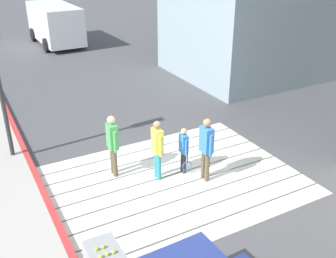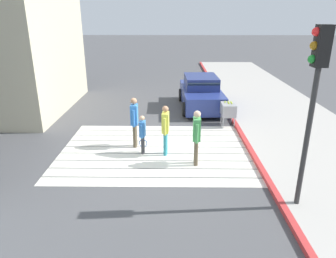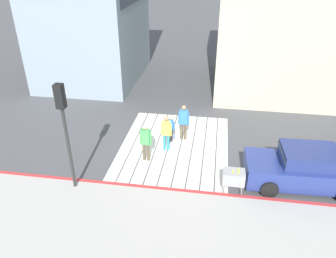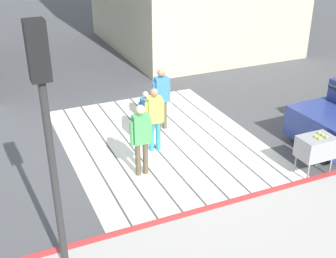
{
  "view_description": "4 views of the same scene",
  "coord_description": "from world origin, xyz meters",
  "px_view_note": "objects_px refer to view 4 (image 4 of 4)",
  "views": [
    {
      "loc": [
        -4.44,
        -7.73,
        5.79
      ],
      "look_at": [
        0.34,
        1.03,
        1.01
      ],
      "focal_mm": 42.18,
      "sensor_mm": 36.0,
      "label": 1
    },
    {
      "loc": [
        -0.56,
        9.94,
        4.45
      ],
      "look_at": [
        -0.45,
        0.69,
        1.04
      ],
      "focal_mm": 33.75,
      "sensor_mm": 36.0,
      "label": 2
    },
    {
      "loc": [
        -12.81,
        -1.69,
        8.03
      ],
      "look_at": [
        0.15,
        0.33,
        0.8
      ],
      "focal_mm": 34.91,
      "sensor_mm": 36.0,
      "label": 3
    },
    {
      "loc": [
        -9.58,
        4.08,
        5.47
      ],
      "look_at": [
        -0.74,
        0.13,
        0.74
      ],
      "focal_mm": 47.13,
      "sensor_mm": 36.0,
      "label": 4
    }
  ],
  "objects_px": {
    "tennis_ball_cart": "(316,147)",
    "pedestrian_adult_trailing": "(161,95)",
    "traffic_light_corner": "(44,104)",
    "pedestrian_child_with_racket": "(146,112)",
    "pedestrian_adult_side": "(141,135)",
    "pedestrian_adult_lead": "(155,115)"
  },
  "relations": [
    {
      "from": "pedestrian_adult_trailing",
      "to": "pedestrian_adult_side",
      "type": "distance_m",
      "value": 2.46
    },
    {
      "from": "tennis_ball_cart",
      "to": "pedestrian_adult_side",
      "type": "xyz_separation_m",
      "value": [
        1.58,
        3.64,
        0.32
      ]
    },
    {
      "from": "traffic_light_corner",
      "to": "pedestrian_adult_lead",
      "type": "xyz_separation_m",
      "value": [
        3.22,
        -3.01,
        -2.06
      ]
    },
    {
      "from": "tennis_ball_cart",
      "to": "pedestrian_adult_lead",
      "type": "relative_size",
      "value": 0.6
    },
    {
      "from": "pedestrian_adult_lead",
      "to": "pedestrian_child_with_racket",
      "type": "relative_size",
      "value": 1.26
    },
    {
      "from": "tennis_ball_cart",
      "to": "pedestrian_adult_trailing",
      "type": "relative_size",
      "value": 0.57
    },
    {
      "from": "tennis_ball_cart",
      "to": "pedestrian_child_with_racket",
      "type": "bearing_deg",
      "value": 40.81
    },
    {
      "from": "traffic_light_corner",
      "to": "pedestrian_child_with_racket",
      "type": "xyz_separation_m",
      "value": [
        3.98,
        -3.08,
        -2.28
      ]
    },
    {
      "from": "traffic_light_corner",
      "to": "tennis_ball_cart",
      "type": "distance_m",
      "value": 6.41
    },
    {
      "from": "pedestrian_adult_lead",
      "to": "pedestrian_child_with_racket",
      "type": "height_order",
      "value": "pedestrian_adult_lead"
    },
    {
      "from": "tennis_ball_cart",
      "to": "pedestrian_adult_trailing",
      "type": "height_order",
      "value": "pedestrian_adult_trailing"
    },
    {
      "from": "traffic_light_corner",
      "to": "tennis_ball_cart",
      "type": "xyz_separation_m",
      "value": [
        0.68,
        -5.92,
        -2.34
      ]
    },
    {
      "from": "pedestrian_adult_trailing",
      "to": "pedestrian_adult_side",
      "type": "xyz_separation_m",
      "value": [
        -2.03,
        1.38,
        -0.01
      ]
    },
    {
      "from": "pedestrian_adult_trailing",
      "to": "pedestrian_child_with_racket",
      "type": "relative_size",
      "value": 1.33
    },
    {
      "from": "traffic_light_corner",
      "to": "pedestrian_adult_lead",
      "type": "distance_m",
      "value": 4.86
    },
    {
      "from": "pedestrian_child_with_racket",
      "to": "pedestrian_adult_lead",
      "type": "bearing_deg",
      "value": 174.62
    },
    {
      "from": "traffic_light_corner",
      "to": "pedestrian_adult_side",
      "type": "xyz_separation_m",
      "value": [
        2.26,
        -2.28,
        -2.02
      ]
    },
    {
      "from": "tennis_ball_cart",
      "to": "pedestrian_child_with_racket",
      "type": "height_order",
      "value": "pedestrian_child_with_racket"
    },
    {
      "from": "pedestrian_adult_side",
      "to": "pedestrian_child_with_racket",
      "type": "xyz_separation_m",
      "value": [
        1.71,
        -0.8,
        -0.26
      ]
    },
    {
      "from": "pedestrian_adult_trailing",
      "to": "pedestrian_child_with_racket",
      "type": "bearing_deg",
      "value": 119.05
    },
    {
      "from": "traffic_light_corner",
      "to": "pedestrian_adult_side",
      "type": "relative_size",
      "value": 2.42
    },
    {
      "from": "pedestrian_adult_lead",
      "to": "pedestrian_adult_side",
      "type": "distance_m",
      "value": 1.2
    }
  ]
}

